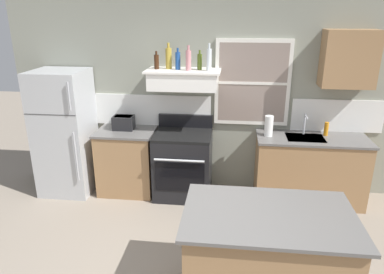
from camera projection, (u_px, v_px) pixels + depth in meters
name	position (u px, v px, depth m)	size (l,w,h in m)	color
back_wall	(206.00, 96.00, 4.93)	(5.40, 0.11, 2.70)	gray
refrigerator	(65.00, 133.00, 4.94)	(0.70, 0.72, 1.73)	#B7BABC
counter_left_of_stove	(128.00, 161.00, 5.04)	(0.79, 0.63, 0.91)	#9E754C
toaster	(124.00, 122.00, 4.90)	(0.30, 0.20, 0.19)	black
stove_range	(183.00, 164.00, 4.91)	(0.76, 0.69, 1.09)	black
range_hood_shelf	(183.00, 79.00, 4.62)	(0.96, 0.52, 0.24)	white
bottle_brown_stout	(156.00, 62.00, 4.60)	(0.06, 0.06, 0.23)	#381E0F
bottle_champagne_gold_foil	(169.00, 58.00, 4.61)	(0.08, 0.08, 0.33)	#B29333
bottle_blue_liqueur	(178.00, 61.00, 4.55)	(0.07, 0.07, 0.27)	#1E478C
bottle_rose_pink	(188.00, 60.00, 4.48)	(0.07, 0.07, 0.31)	#C67F84
bottle_olive_oil_square	(200.00, 61.00, 4.55)	(0.06, 0.06, 0.25)	#4C601E
bottle_clear_tall	(209.00, 59.00, 4.44)	(0.06, 0.06, 0.34)	silver
counter_right_with_sink	(309.00, 169.00, 4.77)	(1.43, 0.63, 0.91)	#9E754C
sink_faucet	(305.00, 122.00, 4.66)	(0.03, 0.17, 0.28)	silver
paper_towel_roll	(269.00, 126.00, 4.63)	(0.11, 0.11, 0.27)	white
dish_soap_bottle	(326.00, 129.00, 4.66)	(0.06, 0.06, 0.18)	orange
kitchen_island	(266.00, 260.00, 3.03)	(1.40, 0.90, 0.91)	#9E754C
upper_cabinet_right	(349.00, 59.00, 4.38)	(0.64, 0.32, 0.70)	#9E754C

